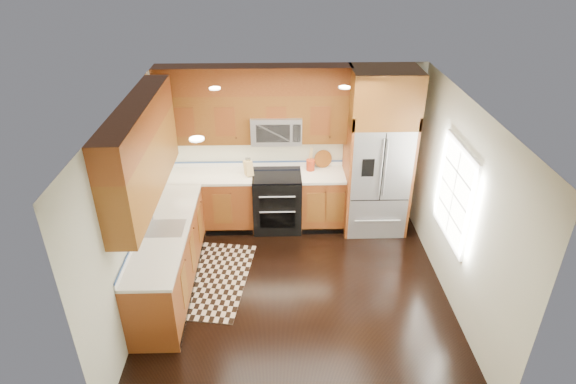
{
  "coord_description": "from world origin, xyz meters",
  "views": [
    {
      "loc": [
        -0.26,
        -5.0,
        4.34
      ],
      "look_at": [
        -0.1,
        0.6,
        1.23
      ],
      "focal_mm": 30.0,
      "sensor_mm": 36.0,
      "label": 1
    }
  ],
  "objects_px": {
    "rug": "(211,279)",
    "knife_block": "(248,168)",
    "refrigerator": "(378,154)",
    "range": "(277,201)",
    "utensil_crock": "(311,163)"
  },
  "relations": [
    {
      "from": "refrigerator",
      "to": "range",
      "type": "bearing_deg",
      "value": 178.6
    },
    {
      "from": "refrigerator",
      "to": "knife_block",
      "type": "height_order",
      "value": "refrigerator"
    },
    {
      "from": "rug",
      "to": "refrigerator",
      "type": "bearing_deg",
      "value": 35.87
    },
    {
      "from": "knife_block",
      "to": "utensil_crock",
      "type": "relative_size",
      "value": 0.78
    },
    {
      "from": "range",
      "to": "utensil_crock",
      "type": "xyz_separation_m",
      "value": [
        0.53,
        0.16,
        0.6
      ]
    },
    {
      "from": "refrigerator",
      "to": "utensil_crock",
      "type": "relative_size",
      "value": 6.85
    },
    {
      "from": "range",
      "to": "knife_block",
      "type": "relative_size",
      "value": 3.19
    },
    {
      "from": "range",
      "to": "utensil_crock",
      "type": "bearing_deg",
      "value": 16.96
    },
    {
      "from": "refrigerator",
      "to": "knife_block",
      "type": "xyz_separation_m",
      "value": [
        -1.99,
        0.06,
        -0.24
      ]
    },
    {
      "from": "refrigerator",
      "to": "utensil_crock",
      "type": "bearing_deg",
      "value": 168.84
    },
    {
      "from": "rug",
      "to": "knife_block",
      "type": "xyz_separation_m",
      "value": [
        0.51,
        1.36,
        1.05
      ]
    },
    {
      "from": "refrigerator",
      "to": "rug",
      "type": "height_order",
      "value": "refrigerator"
    },
    {
      "from": "refrigerator",
      "to": "utensil_crock",
      "type": "distance_m",
      "value": 1.06
    },
    {
      "from": "range",
      "to": "rug",
      "type": "relative_size",
      "value": 0.56
    },
    {
      "from": "range",
      "to": "rug",
      "type": "distance_m",
      "value": 1.71
    }
  ]
}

